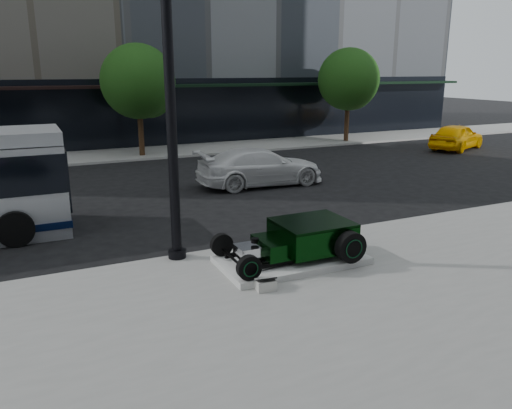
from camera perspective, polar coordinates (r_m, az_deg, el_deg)
name	(u,v)px	position (r m, az deg, el deg)	size (l,w,h in m)	color
ground	(208,228)	(14.78, -5.46, -2.70)	(120.00, 120.00, 0.00)	black
sidewalk_far	(120,155)	(28.03, -15.31, 5.51)	(70.00, 4.00, 0.12)	gray
street_trees	(141,84)	(26.99, -13.05, 13.23)	(29.80, 3.80, 5.70)	black
display_plinth	(291,260)	(11.83, 4.07, -6.32)	(3.40, 1.80, 0.15)	silver
hot_rod	(304,238)	(11.82, 5.53, -3.79)	(3.22, 2.00, 0.81)	black
info_plaque	(266,284)	(10.42, 1.12, -9.08)	(0.44, 0.35, 0.31)	silver
lamppost	(171,106)	(11.52, -9.74, 11.04)	(0.43, 0.43, 7.82)	black
white_sedan	(260,167)	(20.05, 0.51, 4.34)	(2.09, 5.14, 1.49)	white
yellow_taxi	(457,137)	(31.38, 21.97, 7.21)	(1.77, 4.40, 1.50)	#FAB600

